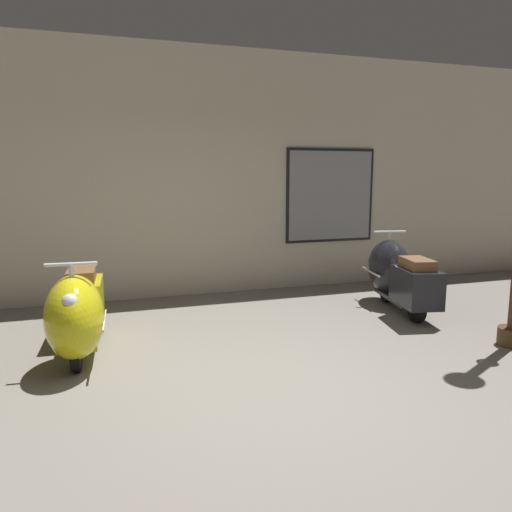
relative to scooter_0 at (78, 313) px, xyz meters
The scene contains 4 objects.
ground_plane 2.00m from the scooter_0, 41.24° to the right, with size 60.00×60.00×0.00m, color slate.
showroom_back_wall 2.93m from the scooter_0, 55.94° to the left, with size 18.00×0.24×3.41m.
scooter_0 is the anchor object (origin of this frame).
scooter_1 3.86m from the scooter_0, ahead, with size 0.76×1.64×0.96m.
Camera 1 is at (-1.27, -3.40, 1.71)m, focal length 34.54 mm.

